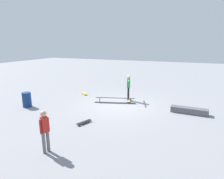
# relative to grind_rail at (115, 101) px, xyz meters

# --- Properties ---
(ground_plane) EXTENTS (60.00, 60.00, 0.00)m
(ground_plane) POSITION_rel_grind_rail_xyz_m (-0.37, 0.26, -0.16)
(ground_plane) COLOR gray
(grind_rail) EXTENTS (2.59, 1.00, 0.36)m
(grind_rail) POSITION_rel_grind_rail_xyz_m (0.00, 0.00, 0.00)
(grind_rail) COLOR black
(grind_rail) RESTS_ON ground_plane
(skate_ledge) EXTENTS (1.92, 0.49, 0.33)m
(skate_ledge) POSITION_rel_grind_rail_xyz_m (-4.41, 0.17, 0.01)
(skate_ledge) COLOR #595960
(skate_ledge) RESTS_ON ground_plane
(skater_main) EXTENTS (0.52, 1.34, 1.72)m
(skater_main) POSITION_rel_grind_rail_xyz_m (-0.61, -0.85, 0.85)
(skater_main) COLOR black
(skater_main) RESTS_ON ground_plane
(skateboard_main) EXTENTS (0.34, 0.82, 0.09)m
(skateboard_main) POSITION_rel_grind_rail_xyz_m (-0.73, -0.64, -0.08)
(skateboard_main) COLOR tan
(skateboard_main) RESTS_ON ground_plane
(bystander_red_shirt) EXTENTS (0.25, 0.34, 1.54)m
(bystander_red_shirt) POSITION_rel_grind_rail_xyz_m (0.11, 6.17, 0.71)
(bystander_red_shirt) COLOR slate
(bystander_red_shirt) RESTS_ON ground_plane
(loose_skateboard_black) EXTENTS (0.47, 0.82, 0.09)m
(loose_skateboard_black) POSITION_rel_grind_rail_xyz_m (0.15, 3.56, -0.08)
(loose_skateboard_black) COLOR black
(loose_skateboard_black) RESTS_ON ground_plane
(loose_skateboard_yellow) EXTENTS (0.72, 0.70, 0.09)m
(loose_skateboard_yellow) POSITION_rel_grind_rail_xyz_m (2.92, -1.09, -0.08)
(loose_skateboard_yellow) COLOR yellow
(loose_skateboard_yellow) RESTS_ON ground_plane
(trash_bin) EXTENTS (0.51, 0.51, 0.89)m
(trash_bin) POSITION_rel_grind_rail_xyz_m (4.59, 2.74, 0.29)
(trash_bin) COLOR navy
(trash_bin) RESTS_ON ground_plane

